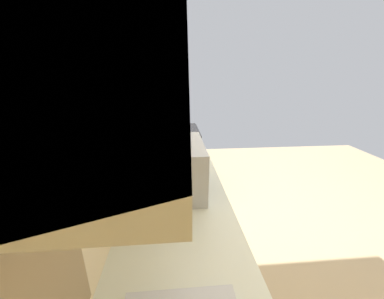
{
  "coord_description": "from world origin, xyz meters",
  "views": [
    {
      "loc": [
        -1.62,
        1.17,
        1.64
      ],
      "look_at": [
        -0.74,
        1.09,
        1.32
      ],
      "focal_mm": 20.38,
      "sensor_mm": 36.0,
      "label": 1
    }
  ],
  "objects_px": {
    "bowl": "(181,144)",
    "kettle": "(182,150)",
    "oven_range": "(176,159)",
    "microwave": "(173,166)"
  },
  "relations": [
    {
      "from": "bowl",
      "to": "kettle",
      "type": "distance_m",
      "value": 0.31
    },
    {
      "from": "oven_range",
      "to": "bowl",
      "type": "height_order",
      "value": "oven_range"
    },
    {
      "from": "microwave",
      "to": "bowl",
      "type": "bearing_deg",
      "value": -5.38
    },
    {
      "from": "microwave",
      "to": "kettle",
      "type": "height_order",
      "value": "microwave"
    },
    {
      "from": "oven_range",
      "to": "bowl",
      "type": "distance_m",
      "value": 0.87
    },
    {
      "from": "oven_range",
      "to": "kettle",
      "type": "height_order",
      "value": "oven_range"
    },
    {
      "from": "bowl",
      "to": "oven_range",
      "type": "bearing_deg",
      "value": 3.78
    },
    {
      "from": "bowl",
      "to": "kettle",
      "type": "xyz_separation_m",
      "value": [
        -0.31,
        0.0,
        0.04
      ]
    },
    {
      "from": "kettle",
      "to": "oven_range",
      "type": "bearing_deg",
      "value": 2.67
    },
    {
      "from": "oven_range",
      "to": "bowl",
      "type": "xyz_separation_m",
      "value": [
        -0.74,
        -0.05,
        0.46
      ]
    }
  ]
}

